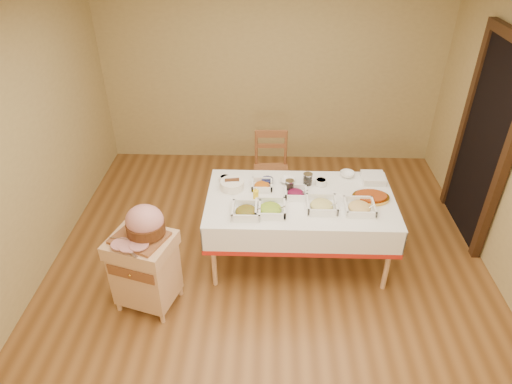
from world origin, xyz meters
TOP-DOWN VIEW (x-y plane):
  - room_shell at (0.00, 0.00)m, footprint 5.00×5.00m
  - doorway at (2.20, 0.90)m, footprint 0.09×1.10m
  - dining_table at (0.30, 0.30)m, footprint 1.82×1.02m
  - butcher_cart at (-1.11, -0.37)m, footprint 0.64×0.58m
  - dining_chair at (0.01, 1.33)m, footprint 0.42×0.40m
  - ham_on_board at (-1.06, -0.34)m, footprint 0.46×0.44m
  - serving_dish_a at (-0.21, 0.01)m, footprint 0.27×0.26m
  - serving_dish_b at (0.01, 0.06)m, footprint 0.28×0.28m
  - serving_dish_c at (0.49, 0.13)m, footprint 0.28×0.28m
  - serving_dish_d at (0.84, 0.11)m, footprint 0.28×0.28m
  - serving_dish_e at (-0.08, 0.47)m, footprint 0.22×0.21m
  - serving_dish_f at (0.25, 0.34)m, footprint 0.23×0.21m
  - small_bowl_left at (-0.46, 0.59)m, footprint 0.11×0.11m
  - small_bowl_mid at (-0.03, 0.56)m, footprint 0.12×0.12m
  - small_bowl_right at (0.52, 0.54)m, footprint 0.12×0.12m
  - bowl_white_imported at (0.18, 0.58)m, footprint 0.19×0.19m
  - bowl_small_imported at (0.80, 0.72)m, footprint 0.19×0.19m
  - preserve_jar_left at (0.20, 0.43)m, footprint 0.09×0.09m
  - preserve_jar_right at (0.38, 0.55)m, footprint 0.10×0.10m
  - mustard_bottle at (-0.13, 0.21)m, footprint 0.05×0.05m
  - bread_basket at (-0.37, 0.45)m, footprint 0.24×0.24m
  - plate_stack at (1.05, 0.63)m, footprint 0.23×0.23m
  - brass_platter at (0.97, 0.30)m, footprint 0.36×0.26m

SIDE VIEW (x-z plane):
  - butcher_cart at x=-1.11m, z-range 0.05..0.81m
  - dining_chair at x=0.01m, z-range 0.01..0.93m
  - dining_table at x=0.30m, z-range 0.22..0.98m
  - bowl_white_imported at x=0.18m, z-range 0.76..0.80m
  - brass_platter at x=0.97m, z-range 0.76..0.81m
  - bowl_small_imported at x=0.80m, z-range 0.76..0.81m
  - small_bowl_mid at x=-0.03m, z-range 0.76..0.81m
  - small_bowl_left at x=-0.46m, z-range 0.76..0.82m
  - serving_dish_e at x=-0.08m, z-range 0.74..0.84m
  - serving_dish_f at x=0.25m, z-range 0.74..0.84m
  - small_bowl_right at x=0.52m, z-range 0.76..0.82m
  - plate_stack at x=1.05m, z-range 0.76..0.83m
  - serving_dish_d at x=0.84m, z-range 0.74..0.85m
  - serving_dish_b at x=0.01m, z-range 0.74..0.85m
  - serving_dish_c at x=0.49m, z-range 0.74..0.85m
  - serving_dish_a at x=-0.21m, z-range 0.74..0.86m
  - bread_basket at x=-0.37m, z-range 0.75..0.86m
  - preserve_jar_left at x=0.20m, z-range 0.75..0.87m
  - preserve_jar_right at x=0.38m, z-range 0.75..0.88m
  - mustard_bottle at x=-0.13m, z-range 0.75..0.92m
  - ham_on_board at x=-1.06m, z-range 0.74..1.04m
  - doorway at x=2.20m, z-range 0.01..2.21m
  - room_shell at x=0.00m, z-range -1.20..3.80m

